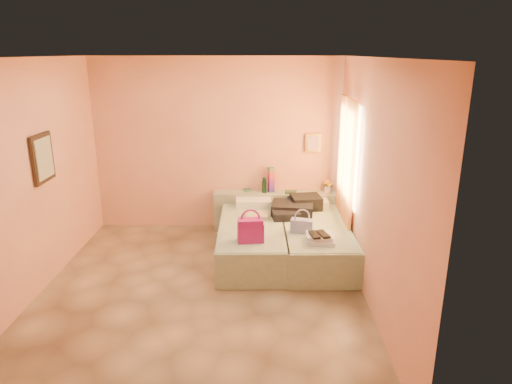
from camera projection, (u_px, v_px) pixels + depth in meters
ground at (202, 292)px, 5.67m from camera, size 4.50×4.50×0.00m
room_walls at (219, 141)px, 5.68m from camera, size 4.02×4.51×2.81m
headboard_ledge at (276, 211)px, 7.56m from camera, size 2.05×0.30×0.65m
bed_left at (252, 240)px, 6.59m from camera, size 0.96×2.03×0.50m
bed_right at (315, 240)px, 6.57m from camera, size 0.96×2.03×0.50m
water_bottle at (264, 185)px, 7.41m from camera, size 0.08×0.08×0.25m
rainbow_box at (271, 180)px, 7.44m from camera, size 0.12×0.12×0.41m
small_dish at (247, 190)px, 7.53m from camera, size 0.16×0.16×0.03m
green_book at (291, 192)px, 7.43m from camera, size 0.19×0.14×0.03m
flower_vase at (328, 185)px, 7.46m from camera, size 0.20×0.20×0.24m
magenta_handbag at (250, 230)px, 5.88m from camera, size 0.36×0.23×0.31m
khaki_garment at (257, 215)px, 6.77m from camera, size 0.33×0.27×0.06m
clothes_pile at (296, 207)px, 6.93m from camera, size 0.68×0.68×0.20m
blue_handbag at (302, 226)px, 6.18m from camera, size 0.32×0.19×0.19m
towel_stack at (321, 238)px, 5.88m from camera, size 0.38×0.33×0.10m
sandal_pair at (319, 235)px, 5.84m from camera, size 0.24×0.29×0.03m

